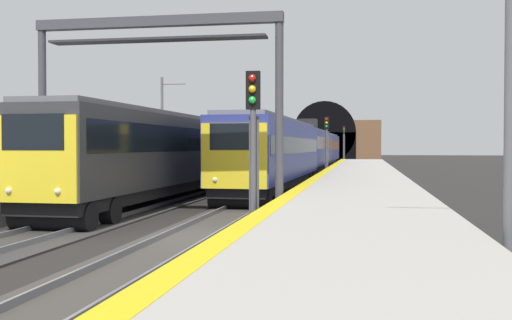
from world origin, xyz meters
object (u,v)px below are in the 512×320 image
object	(u,v)px
railway_signal_mid	(327,141)
catenary_mast_near	(509,79)
train_main_approaching	(308,149)
railway_signal_near	(253,138)
railway_signal_far	(344,141)
train_adjacent_platform	(214,150)
catenary_mast_far	(162,126)
overhead_signal_gantry	(157,67)

from	to	relation	value
railway_signal_mid	catenary_mast_near	xyz separation A→B (m)	(-38.90, -5.54, 0.79)
train_main_approaching	railway_signal_near	size ratio (longest dim) A/B	12.56
railway_signal_near	catenary_mast_near	distance (m)	7.54
railway_signal_mid	railway_signal_far	world-z (taller)	railway_signal_far
train_adjacent_platform	railway_signal_near	size ratio (longest dim) A/B	9.05
train_main_approaching	catenary_mast_far	bearing A→B (deg)	-69.26
overhead_signal_gantry	catenary_mast_near	xyz separation A→B (m)	(-8.76, -9.64, -1.56)
railway_signal_near	catenary_mast_far	size ratio (longest dim) A/B	0.56
train_main_approaching	railway_signal_far	size ratio (longest dim) A/B	10.34
railway_signal_near	railway_signal_far	xyz separation A→B (m)	(79.32, 0.00, 0.56)
overhead_signal_gantry	railway_signal_mid	bearing A→B (deg)	-7.75
railway_signal_mid	railway_signal_far	size ratio (longest dim) A/B	0.88
train_adjacent_platform	railway_signal_near	world-z (taller)	train_adjacent_platform
railway_signal_mid	catenary_mast_near	size ratio (longest dim) A/B	0.68
overhead_signal_gantry	railway_signal_far	bearing A→B (deg)	-3.10
train_main_approaching	train_adjacent_platform	bearing A→B (deg)	-14.47
railway_signal_near	catenary_mast_near	bearing A→B (deg)	47.85
train_main_approaching	railway_signal_far	distance (m)	42.51
train_adjacent_platform	railway_signal_near	xyz separation A→B (m)	(-20.91, -6.35, 0.48)
railway_signal_far	railway_signal_near	bearing A→B (deg)	0.00
train_adjacent_platform	catenary_mast_near	xyz separation A→B (m)	(-25.93, -11.89, 1.46)
catenary_mast_near	overhead_signal_gantry	bearing A→B (deg)	47.73
railway_signal_near	overhead_signal_gantry	size ratio (longest dim) A/B	0.53
railway_signal_mid	overhead_signal_gantry	world-z (taller)	overhead_signal_gantry
catenary_mast_far	railway_signal_far	bearing A→B (deg)	-16.41
railway_signal_near	railway_signal_far	size ratio (longest dim) A/B	0.82
railway_signal_near	catenary_mast_far	distance (m)	35.46
catenary_mast_near	train_main_approaching	bearing A→B (deg)	10.01
railway_signal_far	overhead_signal_gantry	xyz separation A→B (m)	(-75.57, 4.10, 1.98)
overhead_signal_gantry	train_main_approaching	bearing A→B (deg)	-3.89
railway_signal_mid	catenary_mast_far	size ratio (longest dim) A/B	0.60
catenary_mast_near	catenary_mast_far	xyz separation A→B (m)	(37.68, 19.29, 0.48)
catenary_mast_near	catenary_mast_far	bearing A→B (deg)	27.11
overhead_signal_gantry	catenary_mast_near	world-z (taller)	catenary_mast_near
overhead_signal_gantry	catenary_mast_far	bearing A→B (deg)	18.45
railway_signal_near	catenary_mast_far	world-z (taller)	catenary_mast_far
train_main_approaching	catenary_mast_far	world-z (taller)	catenary_mast_far
train_adjacent_platform	railway_signal_near	distance (m)	21.86
railway_signal_near	overhead_signal_gantry	xyz separation A→B (m)	(3.75, 4.10, 2.54)
railway_signal_mid	train_adjacent_platform	bearing A→B (deg)	-26.08
train_adjacent_platform	railway_signal_far	bearing A→B (deg)	174.60
railway_signal_mid	railway_signal_far	distance (m)	45.44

